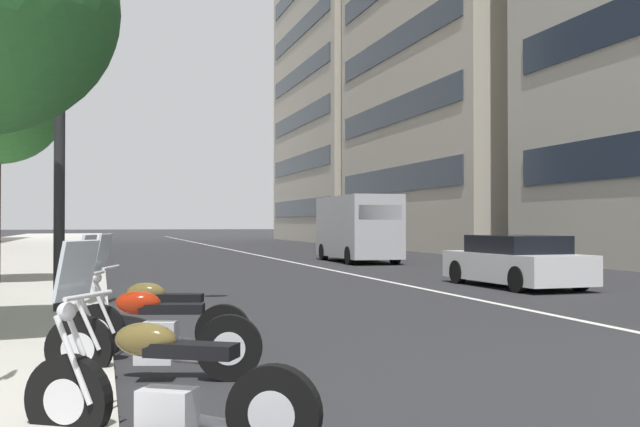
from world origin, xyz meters
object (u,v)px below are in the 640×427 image
(motorcycle_by_sign_pole, at_px, (162,389))
(delivery_van_ahead, at_px, (358,227))
(motorcycle_under_tarp, at_px, (151,337))
(car_lead_in_lane, at_px, (516,262))
(street_lamp_with_banners, at_px, (82,13))
(motorcycle_second_in_row, at_px, (157,322))

(motorcycle_by_sign_pole, bearing_deg, delivery_van_ahead, -81.55)
(motorcycle_under_tarp, relative_size, delivery_van_ahead, 0.38)
(car_lead_in_lane, xyz_separation_m, street_lamp_with_banners, (-3.69, 10.40, 4.51))
(delivery_van_ahead, relative_size, street_lamp_with_banners, 0.68)
(motorcycle_under_tarp, distance_m, delivery_van_ahead, 23.90)
(car_lead_in_lane, height_order, street_lamp_with_banners, street_lamp_with_banners)
(motorcycle_second_in_row, bearing_deg, car_lead_in_lane, -122.91)
(car_lead_in_lane, relative_size, delivery_van_ahead, 0.77)
(motorcycle_by_sign_pole, height_order, motorcycle_second_in_row, same)
(motorcycle_second_in_row, bearing_deg, delivery_van_ahead, -97.70)
(motorcycle_by_sign_pole, xyz_separation_m, street_lamp_with_banners, (7.87, 0.74, 4.70))
(motorcycle_under_tarp, height_order, car_lead_in_lane, motorcycle_under_tarp)
(motorcycle_under_tarp, height_order, motorcycle_second_in_row, motorcycle_under_tarp)
(delivery_van_ahead, bearing_deg, street_lamp_with_banners, 148.31)
(motorcycle_under_tarp, relative_size, motorcycle_second_in_row, 1.03)
(motorcycle_by_sign_pole, xyz_separation_m, delivery_van_ahead, (24.28, -9.82, 1.01))
(motorcycle_by_sign_pole, relative_size, delivery_van_ahead, 0.35)
(motorcycle_under_tarp, bearing_deg, motorcycle_second_in_row, -81.99)
(motorcycle_under_tarp, height_order, delivery_van_ahead, delivery_van_ahead)
(delivery_van_ahead, height_order, street_lamp_with_banners, street_lamp_with_banners)
(motorcycle_second_in_row, height_order, street_lamp_with_banners, street_lamp_with_banners)
(delivery_van_ahead, bearing_deg, motorcycle_second_in_row, 156.07)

